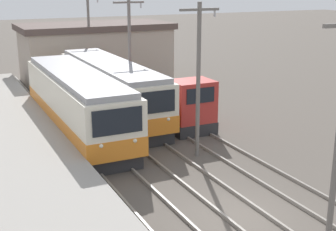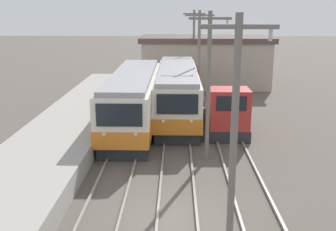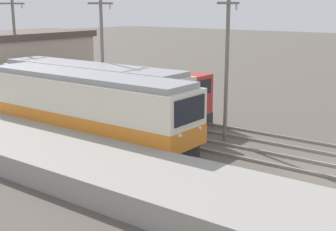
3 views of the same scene
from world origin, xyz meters
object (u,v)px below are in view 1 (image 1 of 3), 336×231
(catenary_mast_far, at_px, (130,51))
(catenary_mast_distant, at_px, (89,37))
(shunting_locomotive, at_px, (178,105))
(catenary_mast_mid, at_px, (199,75))
(commuter_train_left, at_px, (77,106))
(commuter_train_center, at_px, (111,92))

(catenary_mast_far, xyz_separation_m, catenary_mast_distant, (0.00, 8.74, 0.00))
(shunting_locomotive, height_order, catenary_mast_distant, catenary_mast_distant)
(catenary_mast_distant, bearing_deg, catenary_mast_mid, -90.00)
(catenary_mast_mid, height_order, catenary_mast_distant, same)
(catenary_mast_mid, xyz_separation_m, catenary_mast_far, (0.00, 8.74, 0.00))
(commuter_train_left, height_order, commuter_train_center, commuter_train_left)
(catenary_mast_mid, xyz_separation_m, catenary_mast_distant, (0.00, 17.49, 0.00))
(commuter_train_left, distance_m, commuter_train_center, 3.74)
(catenary_mast_distant, bearing_deg, commuter_train_left, -110.28)
(commuter_train_left, relative_size, catenary_mast_mid, 1.80)
(commuter_train_center, height_order, shunting_locomotive, commuter_train_center)
(catenary_mast_mid, relative_size, catenary_mast_distant, 1.00)
(catenary_mast_far, height_order, catenary_mast_distant, same)
(catenary_mast_mid, bearing_deg, commuter_train_center, 100.28)
(commuter_train_center, relative_size, catenary_mast_distant, 1.81)
(catenary_mast_distant, bearing_deg, shunting_locomotive, -83.22)
(commuter_train_center, bearing_deg, catenary_mast_mid, -79.72)
(commuter_train_center, relative_size, shunting_locomotive, 2.29)
(catenary_mast_far, bearing_deg, catenary_mast_distant, 90.00)
(catenary_mast_far, distance_m, catenary_mast_distant, 8.74)
(catenary_mast_mid, bearing_deg, shunting_locomotive, 73.18)
(commuter_train_center, xyz_separation_m, catenary_mast_distant, (1.51, 9.18, 2.36))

